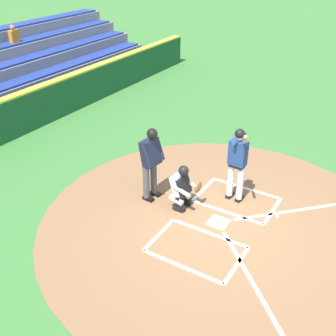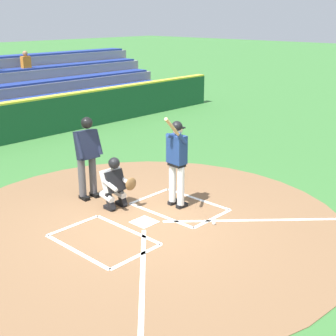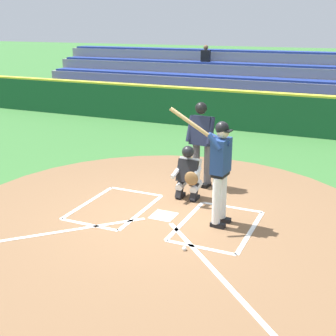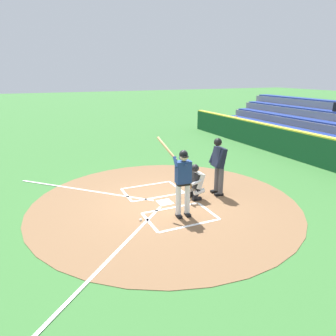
{
  "view_description": "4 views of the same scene",
  "coord_description": "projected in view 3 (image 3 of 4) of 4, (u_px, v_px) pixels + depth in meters",
  "views": [
    {
      "loc": [
        6.88,
        2.89,
        5.62
      ],
      "look_at": [
        0.27,
        -1.15,
        1.2
      ],
      "focal_mm": 43.87,
      "sensor_mm": 36.0,
      "label": 1
    },
    {
      "loc": [
        5.83,
        6.08,
        3.93
      ],
      "look_at": [
        -0.28,
        0.39,
        1.16
      ],
      "focal_mm": 49.69,
      "sensor_mm": 36.0,
      "label": 2
    },
    {
      "loc": [
        -3.21,
        7.04,
        3.45
      ],
      "look_at": [
        0.08,
        -0.39,
        0.82
      ],
      "focal_mm": 48.46,
      "sensor_mm": 36.0,
      "label": 3
    },
    {
      "loc": [
        -7.96,
        3.47,
        3.78
      ],
      "look_at": [
        0.35,
        -0.26,
        0.98
      ],
      "focal_mm": 33.04,
      "sensor_mm": 36.0,
      "label": 4
    }
  ],
  "objects": [
    {
      "name": "bleacher_stand",
      "position": [
        278.0,
        92.0,
        17.53
      ],
      "size": [
        20.0,
        4.25,
        2.55
      ],
      "color": "gray",
      "rests_on": "ground"
    },
    {
      "name": "plate_umpire",
      "position": [
        202.0,
        139.0,
        9.66
      ],
      "size": [
        0.61,
        0.45,
        1.86
      ],
      "color": "#4C4C51",
      "rests_on": "ground"
    },
    {
      "name": "catcher",
      "position": [
        189.0,
        172.0,
        9.06
      ],
      "size": [
        0.59,
        0.62,
        1.13
      ],
      "color": "black",
      "rests_on": "ground"
    },
    {
      "name": "baseball",
      "position": [
        184.0,
        249.0,
        7.15
      ],
      "size": [
        0.07,
        0.07,
        0.07
      ],
      "primitive_type": "sphere",
      "color": "white",
      "rests_on": "ground"
    },
    {
      "name": "dirt_circle",
      "position": [
        163.0,
        216.0,
        8.42
      ],
      "size": [
        8.0,
        8.0,
        0.01
      ],
      "primitive_type": "cylinder",
      "color": "brown",
      "rests_on": "ground"
    },
    {
      "name": "ground_plane",
      "position": [
        163.0,
        216.0,
        8.43
      ],
      "size": [
        120.0,
        120.0,
        0.0
      ],
      "primitive_type": "plane",
      "color": "#387033"
    },
    {
      "name": "backstop_wall",
      "position": [
        259.0,
        112.0,
        14.75
      ],
      "size": [
        22.0,
        0.36,
        1.31
      ],
      "color": "#19512D",
      "rests_on": "ground"
    },
    {
      "name": "batter",
      "position": [
        220.0,
        166.0,
        7.75
      ],
      "size": [
        0.98,
        0.65,
        2.13
      ],
      "color": "white",
      "rests_on": "ground"
    },
    {
      "name": "home_plate_and_chalk",
      "position": [
        142.0,
        235.0,
        7.66
      ],
      "size": [
        7.93,
        4.91,
        0.01
      ],
      "color": "white",
      "rests_on": "dirt_circle"
    }
  ]
}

